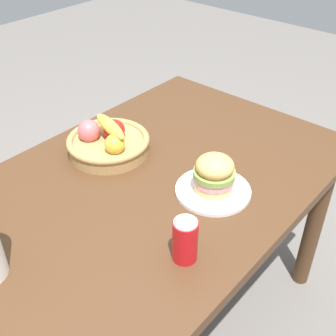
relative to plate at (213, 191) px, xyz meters
name	(u,v)px	position (x,y,z in m)	size (l,w,h in m)	color
ground_plane	(152,321)	(-0.10, 0.19, -0.76)	(8.00, 8.00, 0.00)	slate
dining_table	(148,205)	(-0.10, 0.19, -0.11)	(1.40, 0.90, 0.75)	#4C301C
plate	(213,191)	(0.00, 0.00, 0.00)	(0.24, 0.24, 0.01)	white
sandwich	(214,173)	(0.00, 0.00, 0.07)	(0.13, 0.13, 0.12)	#E5BC75
soda_can	(185,240)	(-0.27, -0.10, 0.06)	(0.07, 0.07, 0.13)	red
fruit_basket	(108,142)	(-0.06, 0.41, 0.04)	(0.29, 0.29, 0.14)	tan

